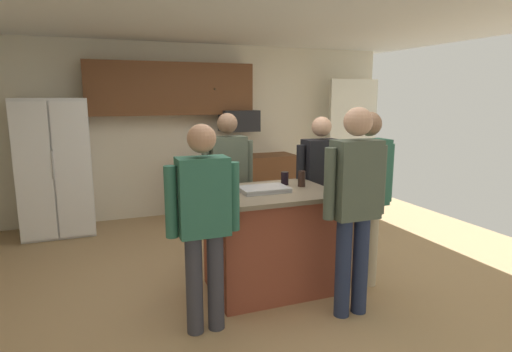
% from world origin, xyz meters
% --- Properties ---
extents(floor, '(7.04, 7.04, 0.00)m').
position_xyz_m(floor, '(0.00, 0.00, 0.00)').
color(floor, tan).
rests_on(floor, ground).
extents(ceiling, '(7.04, 7.04, 0.00)m').
position_xyz_m(ceiling, '(0.00, 0.00, 2.60)').
color(ceiling, white).
extents(back_wall, '(6.40, 0.10, 2.60)m').
position_xyz_m(back_wall, '(0.00, 2.80, 1.30)').
color(back_wall, beige).
rests_on(back_wall, ground).
extents(french_door_window_panel, '(0.90, 0.06, 2.00)m').
position_xyz_m(french_door_window_panel, '(2.60, 2.40, 1.10)').
color(french_door_window_panel, white).
rests_on(french_door_window_panel, ground).
extents(cabinet_run_upper, '(2.40, 0.38, 0.75)m').
position_xyz_m(cabinet_run_upper, '(-0.40, 2.60, 1.93)').
color(cabinet_run_upper, brown).
extents(cabinet_run_lower, '(1.80, 0.63, 0.90)m').
position_xyz_m(cabinet_run_lower, '(0.60, 2.48, 0.45)').
color(cabinet_run_lower, brown).
rests_on(cabinet_run_lower, ground).
extents(refrigerator, '(0.89, 0.76, 1.80)m').
position_xyz_m(refrigerator, '(-2.00, 2.38, 0.90)').
color(refrigerator, white).
rests_on(refrigerator, ground).
extents(microwave_over_range, '(0.56, 0.40, 0.32)m').
position_xyz_m(microwave_over_range, '(0.60, 2.50, 1.45)').
color(microwave_over_range, black).
extents(kitchen_island, '(1.19, 0.90, 0.96)m').
position_xyz_m(kitchen_island, '(-0.05, -0.20, 0.49)').
color(kitchen_island, brown).
rests_on(kitchen_island, ground).
extents(person_guest_by_door, '(0.57, 0.22, 1.65)m').
position_xyz_m(person_guest_by_door, '(-0.18, 0.59, 0.95)').
color(person_guest_by_door, tan).
rests_on(person_guest_by_door, ground).
extents(person_elder_center, '(0.57, 0.22, 1.63)m').
position_xyz_m(person_elder_center, '(-0.78, -0.70, 0.93)').
color(person_elder_center, '#383842').
rests_on(person_elder_center, ground).
extents(person_host_foreground, '(0.57, 0.23, 1.74)m').
position_xyz_m(person_host_foreground, '(0.42, -0.89, 1.01)').
color(person_host_foreground, '#232D4C').
rests_on(person_host_foreground, ground).
extents(person_guest_left, '(0.57, 0.22, 1.68)m').
position_xyz_m(person_guest_left, '(0.84, -0.48, 0.97)').
color(person_guest_left, tan).
rests_on(person_guest_left, ground).
extents(person_guest_right, '(0.57, 0.22, 1.61)m').
position_xyz_m(person_guest_right, '(0.75, 0.23, 0.92)').
color(person_guest_right, '#232D4C').
rests_on(person_guest_right, ground).
extents(mug_blue_stoneware, '(0.13, 0.09, 0.10)m').
position_xyz_m(mug_blue_stoneware, '(-0.39, -0.07, 1.01)').
color(mug_blue_stoneware, white).
rests_on(mug_blue_stoneware, kitchen_island).
extents(glass_stout_tall, '(0.08, 0.08, 0.13)m').
position_xyz_m(glass_stout_tall, '(0.22, 0.01, 1.03)').
color(glass_stout_tall, black).
rests_on(glass_stout_tall, kitchen_island).
extents(glass_pilsner, '(0.07, 0.07, 0.15)m').
position_xyz_m(glass_pilsner, '(0.34, -0.13, 1.04)').
color(glass_pilsner, black).
rests_on(glass_pilsner, kitchen_island).
extents(serving_tray, '(0.44, 0.30, 0.04)m').
position_xyz_m(serving_tray, '(-0.09, -0.20, 0.98)').
color(serving_tray, '#B7B7BC').
rests_on(serving_tray, kitchen_island).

